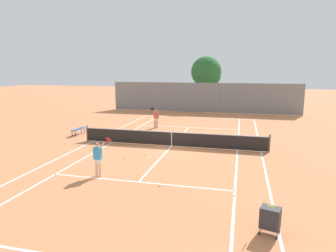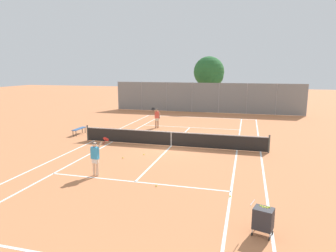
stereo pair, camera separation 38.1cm
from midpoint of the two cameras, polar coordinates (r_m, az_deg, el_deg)
name	(u,v)px [view 1 (the left image)]	position (r m, az deg, el deg)	size (l,w,h in m)	color
ground_plane	(172,146)	(19.24, 0.13, -3.83)	(120.00, 120.00, 0.00)	#CC7A4C
court_line_markings	(172,146)	(19.24, 0.13, -3.82)	(11.10, 23.90, 0.01)	white
tennis_net	(172,138)	(19.12, 0.13, -2.35)	(12.00, 0.10, 1.07)	#474C47
ball_cart	(270,217)	(9.73, 17.80, -16.26)	(0.73, 0.63, 0.96)	#2D2D33
player_near_side	(98,157)	(14.13, -13.95, -5.72)	(0.75, 0.72, 1.77)	beige
player_far_left	(156,117)	(24.91, -2.78, 1.72)	(0.55, 0.82, 1.77)	tan
loose_tennis_ball_0	(179,141)	(20.28, 1.48, -2.96)	(0.07, 0.07, 0.07)	#D1DB33
loose_tennis_ball_1	(234,196)	(12.17, 11.65, -12.86)	(0.07, 0.07, 0.07)	#D1DB33
loose_tennis_ball_2	(145,154)	(17.32, -5.03, -5.43)	(0.07, 0.07, 0.07)	#D1DB33
loose_tennis_ball_3	(160,186)	(12.84, -2.40, -11.32)	(0.07, 0.07, 0.07)	#D1DB33
loose_tennis_ball_4	(124,158)	(16.81, -9.00, -6.04)	(0.07, 0.07, 0.07)	#D1DB33
courtside_bench	(78,129)	(23.41, -17.20, -0.64)	(0.36, 1.50, 0.47)	#33598C
back_fence	(203,98)	(34.02, 6.35, 5.40)	(21.23, 0.08, 3.35)	gray
tree_behind_left	(207,73)	(37.23, 7.18, 10.04)	(3.70, 3.70, 6.36)	brown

